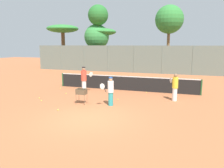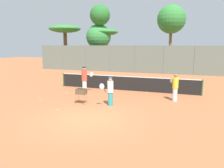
{
  "view_description": "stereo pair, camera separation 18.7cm",
  "coord_description": "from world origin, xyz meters",
  "px_view_note": "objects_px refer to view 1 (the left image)",
  "views": [
    {
      "loc": [
        4.01,
        -8.65,
        3.33
      ],
      "look_at": [
        -0.01,
        3.59,
        1.0
      ],
      "focal_mm": 35.0,
      "sensor_mm": 36.0,
      "label": 1
    },
    {
      "loc": [
        4.19,
        -8.59,
        3.33
      ],
      "look_at": [
        -0.01,
        3.59,
        1.0
      ],
      "focal_mm": 35.0,
      "sensor_mm": 36.0,
      "label": 2
    }
  ],
  "objects_px": {
    "player_red_cap": "(110,91)",
    "player_yellow_shirt": "(84,79)",
    "tennis_net": "(125,83)",
    "player_white_outfit": "(175,87)",
    "parked_car": "(100,63)",
    "ball_cart": "(81,93)"
  },
  "relations": [
    {
      "from": "player_white_outfit",
      "to": "parked_car",
      "type": "distance_m",
      "value": 20.63
    },
    {
      "from": "tennis_net",
      "to": "player_yellow_shirt",
      "type": "xyz_separation_m",
      "value": [
        -2.53,
        -1.66,
        0.38
      ]
    },
    {
      "from": "tennis_net",
      "to": "player_yellow_shirt",
      "type": "relative_size",
      "value": 5.81
    },
    {
      "from": "player_white_outfit",
      "to": "parked_car",
      "type": "height_order",
      "value": "player_white_outfit"
    },
    {
      "from": "tennis_net",
      "to": "player_red_cap",
      "type": "distance_m",
      "value": 4.25
    },
    {
      "from": "ball_cart",
      "to": "player_white_outfit",
      "type": "bearing_deg",
      "value": 25.68
    },
    {
      "from": "parked_car",
      "to": "player_red_cap",
      "type": "bearing_deg",
      "value": -67.1
    },
    {
      "from": "ball_cart",
      "to": "parked_car",
      "type": "relative_size",
      "value": 0.21
    },
    {
      "from": "player_white_outfit",
      "to": "parked_car",
      "type": "bearing_deg",
      "value": 1.13
    },
    {
      "from": "player_white_outfit",
      "to": "player_red_cap",
      "type": "distance_m",
      "value": 3.99
    },
    {
      "from": "tennis_net",
      "to": "player_white_outfit",
      "type": "xyz_separation_m",
      "value": [
        3.6,
        -2.0,
        0.29
      ]
    },
    {
      "from": "player_white_outfit",
      "to": "player_yellow_shirt",
      "type": "bearing_deg",
      "value": 54.04
    },
    {
      "from": "player_red_cap",
      "to": "parked_car",
      "type": "bearing_deg",
      "value": -115.45
    },
    {
      "from": "player_red_cap",
      "to": "player_yellow_shirt",
      "type": "distance_m",
      "value": 3.82
    },
    {
      "from": "player_yellow_shirt",
      "to": "tennis_net",
      "type": "bearing_deg",
      "value": -15.96
    },
    {
      "from": "player_red_cap",
      "to": "player_yellow_shirt",
      "type": "bearing_deg",
      "value": -90.77
    },
    {
      "from": "player_red_cap",
      "to": "ball_cart",
      "type": "distance_m",
      "value": 1.7
    },
    {
      "from": "tennis_net",
      "to": "player_red_cap",
      "type": "bearing_deg",
      "value": -86.13
    },
    {
      "from": "player_yellow_shirt",
      "to": "parked_car",
      "type": "height_order",
      "value": "player_yellow_shirt"
    },
    {
      "from": "player_yellow_shirt",
      "to": "parked_car",
      "type": "xyz_separation_m",
      "value": [
        -5.36,
        16.79,
        -0.28
      ]
    },
    {
      "from": "player_white_outfit",
      "to": "player_red_cap",
      "type": "xyz_separation_m",
      "value": [
        -3.32,
        -2.23,
        -0.02
      ]
    },
    {
      "from": "tennis_net",
      "to": "player_yellow_shirt",
      "type": "bearing_deg",
      "value": -146.8
    }
  ]
}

